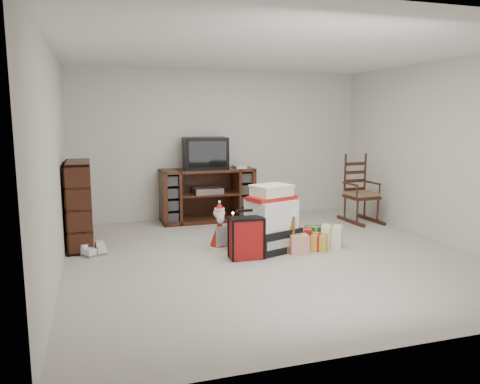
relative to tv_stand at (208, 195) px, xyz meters
name	(u,v)px	position (x,y,z in m)	size (l,w,h in m)	color
room	(274,157)	(0.32, -2.19, 0.81)	(5.01, 5.01, 2.51)	#ADAA9F
tv_stand	(208,195)	(0.00, 0.00, 0.00)	(1.54, 0.56, 0.88)	#411F12
bookshelf	(79,206)	(-2.00, -1.01, 0.11)	(0.31, 0.94, 1.15)	#39190F
rocking_chair	(360,198)	(2.41, -0.78, -0.04)	(0.51, 0.80, 1.17)	#39190F
gift_pile	(271,223)	(0.38, -1.97, -0.07)	(0.80, 0.68, 0.85)	black
red_suitcase	(246,238)	(-0.04, -2.21, -0.18)	(0.40, 0.22, 0.61)	maroon
stocking	(287,232)	(0.54, -2.11, -0.17)	(0.26, 0.11, 0.55)	#0D761B
teddy_bear	(279,239)	(0.48, -1.99, -0.29)	(0.23, 0.20, 0.34)	brown
santa_figurine	(265,221)	(0.57, -1.25, -0.21)	(0.30, 0.28, 0.61)	#A91D12
mrs_claus_figurine	(220,231)	(-0.23, -1.67, -0.20)	(0.31, 0.29, 0.63)	#A91D12
sneaker_pair	(94,250)	(-1.84, -1.45, -0.39)	(0.39, 0.31, 0.10)	silver
gift_cluster	(316,240)	(0.99, -2.04, -0.33)	(0.67, 0.76, 0.23)	#B51614
crt_television	(205,153)	(-0.03, 0.01, 0.70)	(0.74, 0.57, 0.52)	black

